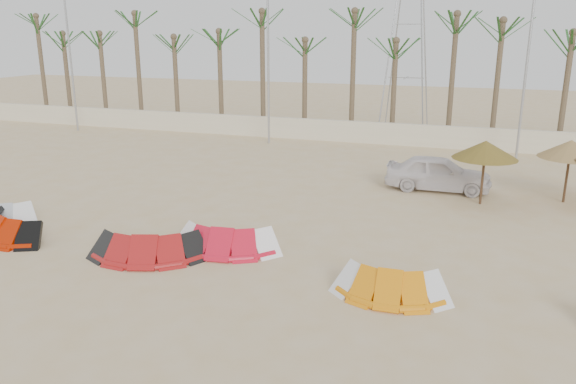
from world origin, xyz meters
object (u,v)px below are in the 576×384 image
at_px(kite_orange, 392,279).
at_px(parasol_right, 571,149).
at_px(kite_red_mid, 154,242).
at_px(kite_red_right, 229,236).
at_px(parasol_left, 485,150).
at_px(car, 438,173).
at_px(kite_red_left, 14,224).

xyz_separation_m(kite_orange, parasol_right, (5.25, 10.38, 1.74)).
xyz_separation_m(kite_red_mid, kite_red_right, (1.93, 1.27, -0.00)).
bearing_deg(parasol_left, car, 139.21).
bearing_deg(kite_orange, kite_red_left, 178.74).
relative_size(kite_orange, parasol_right, 1.19).
height_order(kite_orange, parasol_left, parasol_left).
distance_m(kite_red_mid, car, 12.78).
bearing_deg(parasol_left, kite_red_mid, -136.90).
bearing_deg(kite_red_left, kite_red_right, 9.96).
bearing_deg(parasol_right, kite_orange, -116.82).
height_order(parasol_left, parasol_right, parasol_left).
distance_m(kite_orange, car, 10.58).
distance_m(kite_red_mid, kite_red_right, 2.31).
distance_m(kite_red_left, kite_red_mid, 5.33).
bearing_deg(parasol_right, kite_red_right, -140.15).
xyz_separation_m(kite_orange, parasol_left, (2.10, 9.04, 1.77)).
height_order(kite_red_mid, parasol_right, parasol_right).
bearing_deg(parasol_right, kite_red_mid, -141.08).
bearing_deg(kite_red_mid, kite_orange, -2.23).
bearing_deg(kite_orange, kite_red_right, 163.77).
xyz_separation_m(kite_red_mid, parasol_right, (12.50, 10.10, 1.74)).
bearing_deg(kite_red_right, car, 57.95).
bearing_deg(kite_red_mid, kite_red_right, 33.35).
bearing_deg(parasol_left, parasol_right, 23.10).
bearing_deg(kite_orange, parasol_left, 76.92).
height_order(parasol_left, car, parasol_left).
bearing_deg(car, kite_red_left, 127.71).
height_order(parasol_right, car, parasol_right).
relative_size(kite_red_mid, car, 0.87).
xyz_separation_m(kite_red_mid, car, (7.58, 10.29, 0.33)).
height_order(kite_red_left, kite_orange, same).
relative_size(kite_red_mid, parasol_right, 1.51).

